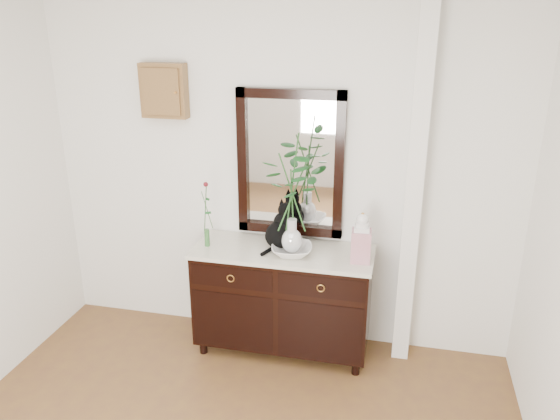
% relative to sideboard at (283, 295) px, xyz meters
% --- Properties ---
extents(wall_back, '(3.60, 0.04, 2.70)m').
position_rel_sideboard_xyz_m(wall_back, '(-0.10, 0.25, 0.88)').
color(wall_back, white).
rests_on(wall_back, ground).
extents(pilaster, '(0.12, 0.20, 2.70)m').
position_rel_sideboard_xyz_m(pilaster, '(0.90, 0.17, 0.88)').
color(pilaster, white).
rests_on(pilaster, ground).
extents(sideboard, '(1.33, 0.52, 0.82)m').
position_rel_sideboard_xyz_m(sideboard, '(0.00, 0.00, 0.00)').
color(sideboard, black).
rests_on(sideboard, ground).
extents(wall_mirror, '(0.80, 0.06, 1.10)m').
position_rel_sideboard_xyz_m(wall_mirror, '(-0.00, 0.24, 0.97)').
color(wall_mirror, black).
rests_on(wall_mirror, wall_back).
extents(key_cabinet, '(0.35, 0.10, 0.40)m').
position_rel_sideboard_xyz_m(key_cabinet, '(-0.95, 0.21, 1.48)').
color(key_cabinet, brown).
rests_on(key_cabinet, wall_back).
extents(cat, '(0.32, 0.36, 0.34)m').
position_rel_sideboard_xyz_m(cat, '(-0.03, 0.06, 0.54)').
color(cat, black).
rests_on(cat, sideboard).
extents(lotus_bowl, '(0.34, 0.34, 0.07)m').
position_rel_sideboard_xyz_m(lotus_bowl, '(0.08, -0.07, 0.41)').
color(lotus_bowl, white).
rests_on(lotus_bowl, sideboard).
extents(vase_branches, '(0.54, 0.54, 0.89)m').
position_rel_sideboard_xyz_m(vase_branches, '(0.08, -0.07, 0.84)').
color(vase_branches, silver).
rests_on(vase_branches, lotus_bowl).
extents(bud_vase_rose, '(0.06, 0.06, 0.51)m').
position_rel_sideboard_xyz_m(bud_vase_rose, '(-0.57, -0.05, 0.63)').
color(bud_vase_rose, '#376D35').
rests_on(bud_vase_rose, sideboard).
extents(ginger_jar, '(0.14, 0.14, 0.37)m').
position_rel_sideboard_xyz_m(ginger_jar, '(0.57, -0.06, 0.56)').
color(ginger_jar, silver).
rests_on(ginger_jar, sideboard).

